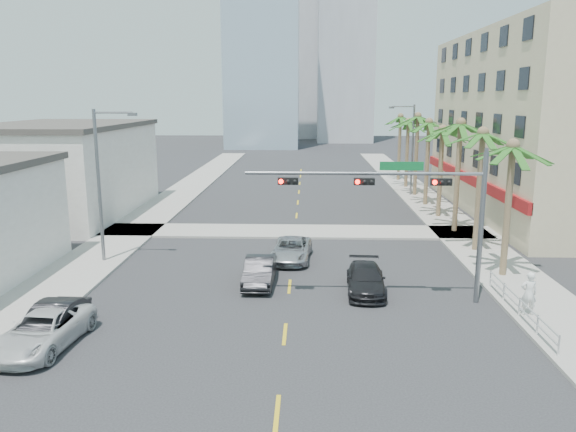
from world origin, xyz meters
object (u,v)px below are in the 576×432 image
at_px(car_lane_left, 259,271).
at_px(pedestrian, 529,293).
at_px(traffic_signal_mast, 413,198).
at_px(car_parked_far, 43,331).
at_px(car_lane_center, 291,250).
at_px(car_parked_mid, 52,322).
at_px(car_lane_right, 366,279).

bearing_deg(car_lane_left, pedestrian, -18.02).
xyz_separation_m(traffic_signal_mast, pedestrian, (4.93, -1.79, -3.93)).
xyz_separation_m(car_parked_far, car_lane_left, (7.81, 7.90, 0.00)).
height_order(traffic_signal_mast, car_parked_far, traffic_signal_mast).
height_order(traffic_signal_mast, car_lane_left, traffic_signal_mast).
distance_m(traffic_signal_mast, car_lane_center, 10.04).
height_order(car_parked_mid, car_lane_center, car_parked_mid).
distance_m(car_parked_mid, car_lane_left, 10.56).
xyz_separation_m(traffic_signal_mast, car_lane_center, (-5.83, 6.89, -4.40)).
xyz_separation_m(car_lane_left, car_lane_center, (1.55, 4.53, -0.04)).
bearing_deg(car_parked_far, car_lane_center, 58.25).
relative_size(traffic_signal_mast, car_lane_left, 2.59).
height_order(traffic_signal_mast, car_lane_right, traffic_signal_mast).
distance_m(car_lane_right, pedestrian, 7.55).
bearing_deg(car_lane_center, car_lane_left, -104.60).
distance_m(car_parked_mid, car_parked_far, 0.79).
distance_m(car_parked_far, car_lane_left, 11.11).
xyz_separation_m(traffic_signal_mast, car_parked_mid, (-15.18, -4.76, -4.34)).
xyz_separation_m(car_parked_mid, pedestrian, (20.11, 2.96, 0.41)).
relative_size(traffic_signal_mast, car_lane_center, 2.32).
height_order(car_parked_far, car_lane_left, car_lane_left).
height_order(car_lane_left, car_lane_center, car_lane_left).
bearing_deg(car_lane_left, car_lane_right, -9.70).
bearing_deg(car_lane_right, car_lane_left, 172.23).
relative_size(car_lane_left, pedestrian, 2.18).
height_order(car_lane_left, car_lane_right, car_lane_left).
distance_m(car_parked_mid, pedestrian, 20.34).
relative_size(traffic_signal_mast, car_parked_far, 2.19).
distance_m(car_lane_center, car_lane_right, 6.77).
height_order(car_parked_mid, car_parked_far, car_parked_mid).
bearing_deg(car_parked_far, car_lane_right, 32.72).
bearing_deg(car_lane_right, traffic_signal_mast, -32.85).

